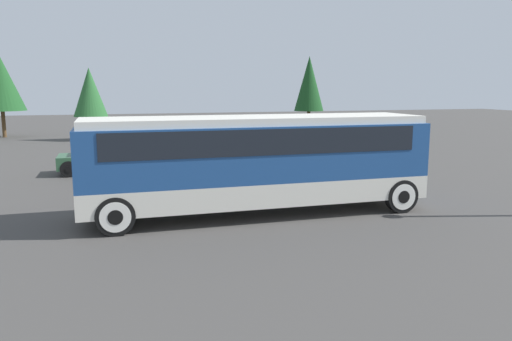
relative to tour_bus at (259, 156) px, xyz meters
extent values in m
plane|color=#423F3D|center=(-0.10, 0.00, -1.74)|extent=(120.00, 120.00, 0.00)
cube|color=silver|center=(-0.10, 0.00, -0.98)|extent=(10.03, 2.48, 0.67)
cube|color=navy|center=(-0.10, 0.00, 0.14)|extent=(10.03, 2.48, 1.57)
cube|color=black|center=(-0.10, 0.00, 0.53)|extent=(8.83, 2.52, 0.71)
cube|color=silver|center=(-0.10, 0.00, 1.04)|extent=(9.83, 2.28, 0.22)
cube|color=navy|center=(4.77, 0.00, -0.08)|extent=(0.36, 2.38, 1.79)
cylinder|color=black|center=(4.12, -1.13, -1.24)|extent=(1.00, 0.28, 1.00)
cylinder|color=silver|center=(4.12, -1.13, -1.24)|extent=(0.78, 0.30, 0.78)
cylinder|color=black|center=(4.12, -1.13, -1.24)|extent=(0.38, 0.32, 0.38)
cylinder|color=black|center=(4.12, 1.13, -1.24)|extent=(1.00, 0.28, 1.00)
cylinder|color=silver|center=(4.12, 1.13, -1.24)|extent=(0.78, 0.30, 0.78)
cylinder|color=black|center=(4.12, 1.13, -1.24)|extent=(0.38, 0.32, 0.38)
cylinder|color=black|center=(-4.16, -1.13, -1.24)|extent=(1.00, 0.28, 1.00)
cylinder|color=silver|center=(-4.16, -1.13, -1.24)|extent=(0.78, 0.30, 0.78)
cylinder|color=black|center=(-4.16, -1.13, -1.24)|extent=(0.38, 0.32, 0.38)
cylinder|color=black|center=(-4.16, 1.13, -1.24)|extent=(1.00, 0.28, 1.00)
cylinder|color=silver|center=(-4.16, 1.13, -1.24)|extent=(0.78, 0.30, 0.78)
cylinder|color=black|center=(-4.16, 1.13, -1.24)|extent=(0.38, 0.32, 0.38)
cube|color=#2D5638|center=(-4.01, 8.88, -1.20)|extent=(4.71, 1.73, 0.57)
cube|color=black|center=(-4.20, 8.88, -0.65)|extent=(2.45, 1.56, 0.53)
cylinder|color=black|center=(-2.14, 8.10, -1.40)|extent=(0.69, 0.22, 0.69)
cylinder|color=black|center=(-2.14, 8.10, -1.40)|extent=(0.26, 0.26, 0.26)
cylinder|color=black|center=(-2.14, 9.65, -1.40)|extent=(0.69, 0.22, 0.69)
cylinder|color=black|center=(-2.14, 9.65, -1.40)|extent=(0.26, 0.26, 0.26)
cylinder|color=black|center=(-5.88, 8.10, -1.40)|extent=(0.69, 0.22, 0.69)
cylinder|color=black|center=(-5.88, 8.10, -1.40)|extent=(0.26, 0.26, 0.26)
cylinder|color=black|center=(-5.88, 9.65, -1.40)|extent=(0.69, 0.22, 0.69)
cylinder|color=black|center=(-5.88, 9.65, -1.40)|extent=(0.26, 0.26, 0.26)
cube|color=#BCBCC1|center=(-0.67, 5.58, -1.17)|extent=(4.63, 1.88, 0.63)
cube|color=black|center=(-0.86, 5.58, -0.62)|extent=(2.41, 1.69, 0.47)
cylinder|color=black|center=(1.16, 4.74, -1.39)|extent=(0.69, 0.22, 0.69)
cylinder|color=black|center=(1.16, 4.74, -1.39)|extent=(0.26, 0.26, 0.26)
cylinder|color=black|center=(1.16, 6.43, -1.39)|extent=(0.69, 0.22, 0.69)
cylinder|color=black|center=(1.16, 6.43, -1.39)|extent=(0.26, 0.26, 0.26)
cylinder|color=black|center=(-2.50, 4.74, -1.39)|extent=(0.69, 0.22, 0.69)
cylinder|color=black|center=(-2.50, 4.74, -1.39)|extent=(0.26, 0.26, 0.26)
cylinder|color=black|center=(-2.50, 6.43, -1.39)|extent=(0.69, 0.22, 0.69)
cylinder|color=black|center=(-2.50, 6.43, -1.39)|extent=(0.26, 0.26, 0.26)
cylinder|color=brown|center=(-11.73, 27.58, -0.74)|extent=(0.28, 0.28, 2.01)
cone|color=#1E5123|center=(-11.73, 27.58, 2.39)|extent=(3.42, 3.42, 4.25)
cylinder|color=brown|center=(-5.33, 23.65, -0.90)|extent=(0.28, 0.28, 1.68)
cone|color=#28602D|center=(-5.33, 23.65, 1.66)|extent=(2.36, 2.36, 3.43)
cylinder|color=brown|center=(11.38, 23.61, -0.81)|extent=(0.28, 0.28, 1.87)
cone|color=#19471E|center=(11.38, 23.61, 2.28)|extent=(2.35, 2.35, 4.32)
camera|label=1|loc=(-4.24, -13.90, 1.98)|focal=35.00mm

